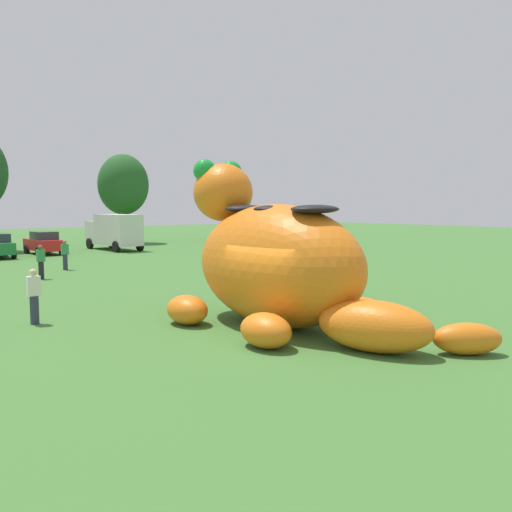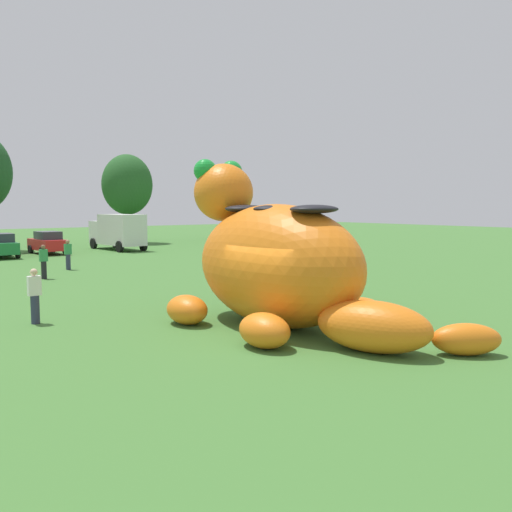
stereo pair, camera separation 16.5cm
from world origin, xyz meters
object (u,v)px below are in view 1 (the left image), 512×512
object	(u,v)px
giant_inflatable_creature	(277,263)
spectator_by_cars	(41,262)
box_truck	(114,231)
spectator_wandering	(34,297)
car_red	(44,243)
spectator_near_inflatable	(65,255)

from	to	relation	value
giant_inflatable_creature	spectator_by_cars	world-z (taller)	giant_inflatable_creature
giant_inflatable_creature	box_truck	size ratio (longest dim) A/B	1.53
spectator_by_cars	spectator_wandering	world-z (taller)	same
giant_inflatable_creature	box_truck	world-z (taller)	giant_inflatable_creature
car_red	box_truck	world-z (taller)	box_truck
car_red	giant_inflatable_creature	bearing A→B (deg)	-92.66
box_truck	spectator_wandering	bearing A→B (deg)	-117.23
giant_inflatable_creature	spectator_near_inflatable	world-z (taller)	giant_inflatable_creature
spectator_by_cars	spectator_wandering	bearing A→B (deg)	-106.37
car_red	spectator_wandering	bearing A→B (deg)	-106.22
car_red	box_truck	xyz separation A→B (m)	(5.78, 0.53, 0.74)
giant_inflatable_creature	spectator_by_cars	size ratio (longest dim) A/B	5.85
giant_inflatable_creature	car_red	xyz separation A→B (m)	(1.36, 29.27, -1.04)
spectator_near_inflatable	car_red	bearing A→B (deg)	80.10
car_red	spectator_near_inflatable	distance (m)	11.25
box_truck	spectator_by_cars	size ratio (longest dim) A/B	3.83
box_truck	spectator_wandering	xyz separation A→B (m)	(-12.95, -25.17, -0.75)
spectator_near_inflatable	box_truck	bearing A→B (deg)	56.40
giant_inflatable_creature	car_red	bearing A→B (deg)	87.34
spectator_by_cars	spectator_wandering	xyz separation A→B (m)	(-3.05, -10.38, 0.00)
spectator_near_inflatable	spectator_by_cars	bearing A→B (deg)	-124.54
spectator_wandering	giant_inflatable_creature	bearing A→B (deg)	-38.51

